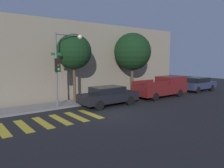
# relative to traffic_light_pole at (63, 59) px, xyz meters

# --- Properties ---
(ground_plane) EXTENTS (60.00, 60.00, 0.00)m
(ground_plane) POSITION_rel_traffic_light_pole_xyz_m (1.55, -3.37, -3.46)
(ground_plane) COLOR black
(sidewalk) EXTENTS (26.00, 2.08, 0.14)m
(sidewalk) POSITION_rel_traffic_light_pole_xyz_m (1.55, 0.87, -3.39)
(sidewalk) COLOR gray
(sidewalk) RESTS_ON ground
(building_row) EXTENTS (26.00, 6.00, 6.58)m
(building_row) POSITION_rel_traffic_light_pole_xyz_m (1.55, 5.31, -0.17)
(building_row) COLOR gray
(building_row) RESTS_ON ground
(crosswalk) EXTENTS (5.55, 2.60, 0.00)m
(crosswalk) POSITION_rel_traffic_light_pole_xyz_m (-1.94, -2.57, -3.46)
(crosswalk) COLOR gold
(crosswalk) RESTS_ON ground
(traffic_light_pole) EXTENTS (2.39, 0.56, 5.28)m
(traffic_light_pole) POSITION_rel_traffic_light_pole_xyz_m (0.00, 0.00, 0.00)
(traffic_light_pole) COLOR slate
(traffic_light_pole) RESTS_ON ground
(sedan_near_corner) EXTENTS (4.48, 1.86, 1.43)m
(sedan_near_corner) POSITION_rel_traffic_light_pole_xyz_m (2.97, -1.27, -2.69)
(sedan_near_corner) COLOR black
(sedan_near_corner) RESTS_ON ground
(pickup_truck) EXTENTS (5.31, 2.01, 1.83)m
(pickup_truck) POSITION_rel_traffic_light_pole_xyz_m (9.03, -1.27, -2.52)
(pickup_truck) COLOR maroon
(pickup_truck) RESTS_ON ground
(sedan_middle) EXTENTS (4.40, 1.81, 1.47)m
(sedan_middle) POSITION_rel_traffic_light_pole_xyz_m (14.87, -1.27, -2.67)
(sedan_middle) COLOR #2D3351
(sedan_middle) RESTS_ON ground
(tree_near_corner) EXTENTS (2.68, 2.68, 5.35)m
(tree_near_corner) POSITION_rel_traffic_light_pole_xyz_m (1.37, 0.98, 0.53)
(tree_near_corner) COLOR brown
(tree_near_corner) RESTS_ON ground
(tree_midblock) EXTENTS (3.43, 3.43, 5.84)m
(tree_midblock) POSITION_rel_traffic_light_pole_xyz_m (7.40, 0.98, 0.65)
(tree_midblock) COLOR brown
(tree_midblock) RESTS_ON ground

